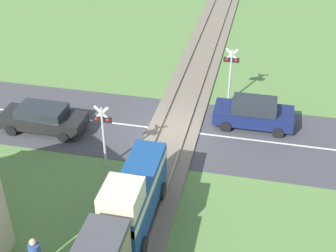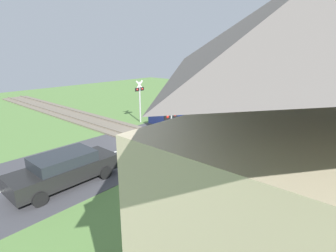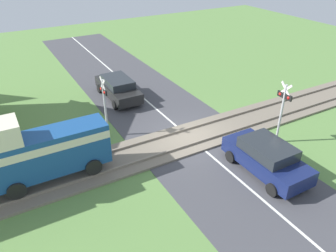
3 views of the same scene
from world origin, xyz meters
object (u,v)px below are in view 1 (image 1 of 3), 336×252
crossing_signal_west_approach (231,69)px  crossing_signal_east_approach (103,129)px  car_far_side (43,118)px  car_near_crossing (254,113)px

crossing_signal_west_approach → crossing_signal_east_approach: 9.16m
car_far_side → crossing_signal_east_approach: bearing=151.1°
car_far_side → crossing_signal_east_approach: 5.12m
crossing_signal_west_approach → crossing_signal_east_approach: same height
car_near_crossing → crossing_signal_east_approach: size_ratio=1.24×
car_far_side → car_near_crossing: bearing=-165.3°
car_near_crossing → crossing_signal_east_approach: (6.65, 5.25, 1.37)m
crossing_signal_east_approach → car_far_side: bearing=-28.9°
car_near_crossing → car_far_side: size_ratio=0.93×
crossing_signal_west_approach → car_near_crossing: bearing=123.8°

